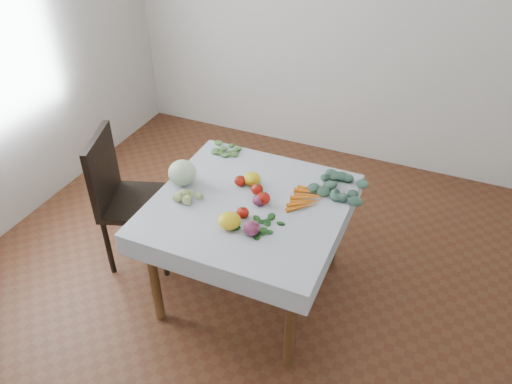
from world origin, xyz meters
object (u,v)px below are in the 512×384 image
table (249,216)px  chair (123,192)px  heirloom_back (252,179)px  carrot_bunch (308,198)px  cabbage (182,173)px

table → chair: bearing=-179.4°
chair → heirloom_back: size_ratio=9.04×
heirloom_back → carrot_bunch: 0.38m
table → heirloom_back: (-0.06, 0.19, 0.14)m
chair → heirloom_back: (0.87, 0.20, 0.23)m
chair → heirloom_back: bearing=12.7°
chair → carrot_bunch: bearing=8.1°
cabbage → carrot_bunch: bearing=10.9°
chair → carrot_bunch: size_ratio=3.19×
heirloom_back → carrot_bunch: bearing=-2.9°
chair → carrot_bunch: chair is taller
carrot_bunch → cabbage: bearing=-169.1°
carrot_bunch → heirloom_back: bearing=177.1°
table → chair: 0.94m
carrot_bunch → table: bearing=-151.9°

